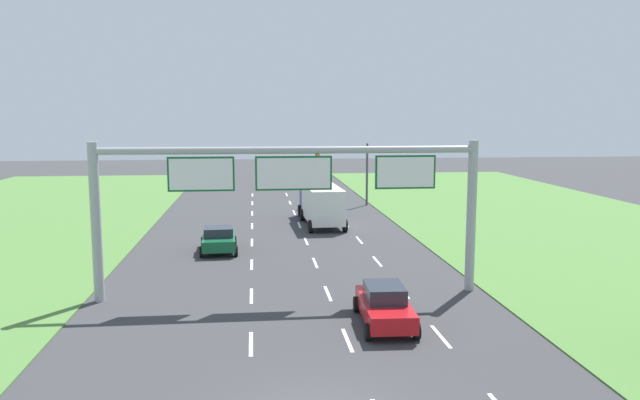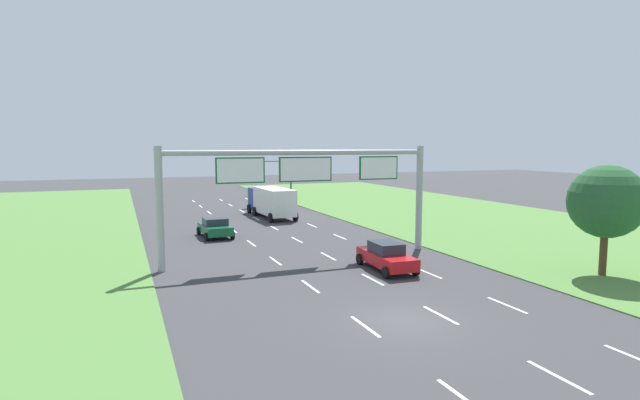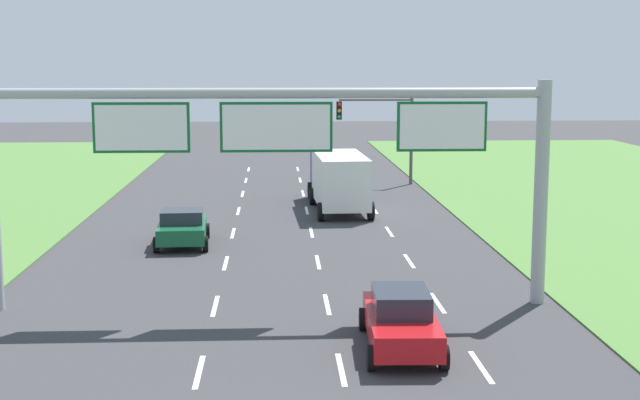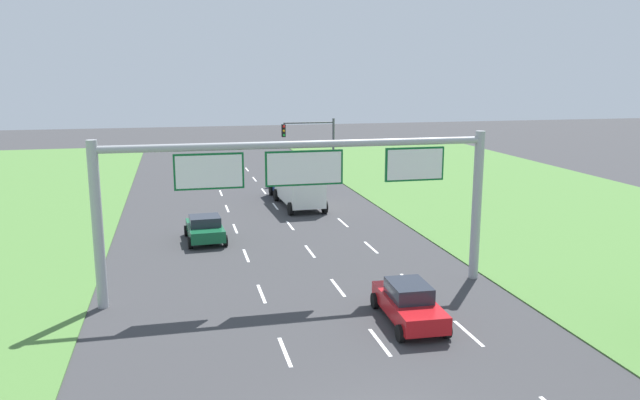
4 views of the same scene
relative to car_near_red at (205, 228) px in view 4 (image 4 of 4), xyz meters
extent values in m
cube|color=white|center=(1.97, -15.48, -0.75)|extent=(0.14, 2.40, 0.01)
cube|color=white|center=(1.97, -9.48, -0.75)|extent=(0.14, 2.40, 0.01)
cube|color=white|center=(1.97, -3.48, -0.75)|extent=(0.14, 2.40, 0.01)
cube|color=white|center=(1.97, 2.52, -0.75)|extent=(0.14, 2.40, 0.01)
cube|color=white|center=(1.97, 8.52, -0.75)|extent=(0.14, 2.40, 0.01)
cube|color=white|center=(1.97, 14.52, -0.75)|extent=(0.14, 2.40, 0.01)
cube|color=white|center=(1.97, 20.52, -0.75)|extent=(0.14, 2.40, 0.01)
cube|color=white|center=(1.97, 26.52, -0.75)|extent=(0.14, 2.40, 0.01)
cube|color=white|center=(5.47, -15.48, -0.75)|extent=(0.14, 2.40, 0.01)
cube|color=white|center=(5.47, -9.48, -0.75)|extent=(0.14, 2.40, 0.01)
cube|color=white|center=(5.47, -3.48, -0.75)|extent=(0.14, 2.40, 0.01)
cube|color=white|center=(5.47, 2.52, -0.75)|extent=(0.14, 2.40, 0.01)
cube|color=white|center=(5.47, 8.52, -0.75)|extent=(0.14, 2.40, 0.01)
cube|color=white|center=(5.47, 14.52, -0.75)|extent=(0.14, 2.40, 0.01)
cube|color=white|center=(5.47, 20.52, -0.75)|extent=(0.14, 2.40, 0.01)
cube|color=white|center=(5.47, 26.52, -0.75)|extent=(0.14, 2.40, 0.01)
cube|color=white|center=(8.97, -15.48, -0.75)|extent=(0.14, 2.40, 0.01)
cube|color=white|center=(8.97, -9.48, -0.75)|extent=(0.14, 2.40, 0.01)
cube|color=white|center=(8.97, -3.48, -0.75)|extent=(0.14, 2.40, 0.01)
cube|color=white|center=(8.97, 2.52, -0.75)|extent=(0.14, 2.40, 0.01)
cube|color=white|center=(8.97, 8.52, -0.75)|extent=(0.14, 2.40, 0.01)
cube|color=white|center=(8.97, 14.52, -0.75)|extent=(0.14, 2.40, 0.01)
cube|color=white|center=(8.97, 20.52, -0.75)|extent=(0.14, 2.40, 0.01)
cube|color=white|center=(8.97, 26.52, -0.75)|extent=(0.14, 2.40, 0.01)
cube|color=#145633|center=(0.00, 0.02, -0.11)|extent=(2.12, 4.05, 0.65)
cube|color=#232833|center=(0.00, -0.07, 0.48)|extent=(1.79, 1.73, 0.53)
cylinder|color=black|center=(-1.05, 1.40, -0.44)|extent=(0.25, 0.65, 0.64)
cylinder|color=black|center=(0.90, 1.50, -0.44)|extent=(0.25, 0.65, 0.64)
cylinder|color=black|center=(-0.90, -1.46, -0.44)|extent=(0.25, 0.65, 0.64)
cylinder|color=black|center=(1.05, -1.35, -0.44)|extent=(0.25, 0.65, 0.64)
cube|color=red|center=(7.16, -13.94, -0.10)|extent=(1.91, 4.52, 0.67)
cube|color=#232833|center=(7.17, -13.88, 0.53)|extent=(1.52, 2.02, 0.60)
cylinder|color=black|center=(6.33, -12.23, -0.44)|extent=(0.24, 0.65, 0.64)
cylinder|color=black|center=(8.12, -12.29, -0.44)|extent=(0.24, 0.65, 0.64)
cylinder|color=black|center=(6.21, -15.58, -0.44)|extent=(0.24, 0.65, 0.64)
cylinder|color=black|center=(7.99, -15.65, -0.44)|extent=(0.24, 0.65, 0.64)
cube|color=navy|center=(6.98, 12.29, 0.79)|extent=(2.28, 2.18, 2.20)
cube|color=silver|center=(7.14, 7.97, 0.93)|extent=(2.60, 6.34, 2.47)
cylinder|color=black|center=(5.83, 12.75, -0.31)|extent=(0.31, 0.91, 0.90)
cylinder|color=black|center=(8.09, 12.83, -0.31)|extent=(0.31, 0.91, 0.90)
cylinder|color=black|center=(5.84, 10.45, -0.31)|extent=(0.31, 0.91, 0.90)
cylinder|color=black|center=(8.25, 10.54, -0.31)|extent=(0.31, 0.91, 0.90)
cylinder|color=black|center=(6.03, 5.40, -0.31)|extent=(0.31, 0.91, 0.90)
cylinder|color=black|center=(8.45, 5.49, -0.31)|extent=(0.31, 0.91, 0.90)
cylinder|color=#9EA0A5|center=(-4.68, -9.58, 2.74)|extent=(0.44, 0.44, 7.00)
cylinder|color=#9EA0A5|center=(12.12, -9.58, 2.74)|extent=(0.44, 0.44, 7.00)
cylinder|color=#9EA0A5|center=(3.72, -9.58, 5.84)|extent=(16.80, 0.32, 0.32)
cube|color=#0C5B28|center=(-0.13, -9.58, 4.82)|extent=(2.90, 0.12, 1.52)
cube|color=white|center=(-0.13, -9.64, 4.82)|extent=(2.74, 0.01, 1.36)
cube|color=#0C5B28|center=(3.92, -9.58, 4.82)|extent=(3.40, 0.12, 1.52)
cube|color=white|center=(3.92, -9.64, 4.82)|extent=(3.24, 0.01, 1.36)
cube|color=#0C5B28|center=(8.97, -9.58, 4.82)|extent=(2.76, 0.12, 1.52)
cube|color=white|center=(8.97, -9.64, 4.82)|extent=(2.60, 0.01, 1.36)
cylinder|color=#47494F|center=(12.31, 18.21, 2.04)|extent=(0.20, 0.20, 5.60)
cylinder|color=#47494F|center=(10.06, 18.21, 4.49)|extent=(4.50, 0.14, 0.14)
cube|color=black|center=(7.81, 18.21, 3.84)|extent=(0.32, 0.36, 1.10)
sphere|color=red|center=(7.81, 18.01, 4.21)|extent=(0.22, 0.22, 0.22)
sphere|color=orange|center=(7.81, 18.01, 3.84)|extent=(0.22, 0.22, 0.22)
sphere|color=green|center=(7.81, 18.01, 3.47)|extent=(0.22, 0.22, 0.22)
camera|label=1|loc=(2.16, -37.06, 7.39)|focal=35.00mm
camera|label=2|loc=(-6.67, -38.21, 6.22)|focal=28.00mm
camera|label=3|loc=(3.88, -36.54, 6.75)|focal=50.00mm
camera|label=4|loc=(-1.45, -35.57, 8.88)|focal=35.00mm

